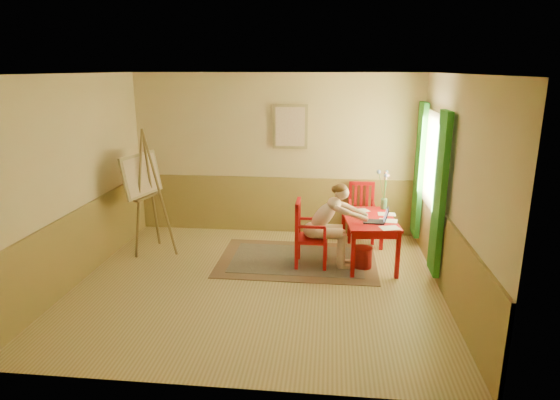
# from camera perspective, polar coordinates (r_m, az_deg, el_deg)

# --- Properties ---
(room) EXTENTS (5.04, 4.54, 2.84)m
(room) POSITION_cam_1_polar(r_m,az_deg,el_deg) (6.25, -2.81, 1.83)
(room) COLOR tan
(room) RESTS_ON ground
(wainscot) EXTENTS (5.00, 4.50, 1.00)m
(wainscot) POSITION_cam_1_polar(r_m,az_deg,el_deg) (7.26, -1.76, -3.62)
(wainscot) COLOR #9F8545
(wainscot) RESTS_ON room
(window) EXTENTS (0.12, 2.01, 2.20)m
(window) POSITION_cam_1_polar(r_m,az_deg,el_deg) (7.41, 17.40, 2.85)
(window) COLOR white
(window) RESTS_ON room
(wall_portrait) EXTENTS (0.60, 0.05, 0.76)m
(wall_portrait) POSITION_cam_1_polar(r_m,az_deg,el_deg) (8.29, 1.22, 8.71)
(wall_portrait) COLOR tan
(wall_portrait) RESTS_ON room
(rug) EXTENTS (2.41, 1.62, 0.02)m
(rug) POSITION_cam_1_polar(r_m,az_deg,el_deg) (7.46, 2.05, -7.13)
(rug) COLOR #8C7251
(rug) RESTS_ON room
(table) EXTENTS (0.84, 1.27, 0.72)m
(table) POSITION_cam_1_polar(r_m,az_deg,el_deg) (7.28, 10.57, -2.76)
(table) COLOR red
(table) RESTS_ON room
(chair_left) EXTENTS (0.47, 0.45, 1.01)m
(chair_left) POSITION_cam_1_polar(r_m,az_deg,el_deg) (7.11, 3.37, -4.02)
(chair_left) COLOR red
(chair_left) RESTS_ON room
(chair_back) EXTENTS (0.44, 0.46, 0.99)m
(chair_back) POSITION_cam_1_polar(r_m,az_deg,el_deg) (8.32, 9.62, -1.39)
(chair_back) COLOR red
(chair_back) RESTS_ON room
(figure) EXTENTS (0.94, 0.41, 1.28)m
(figure) POSITION_cam_1_polar(r_m,az_deg,el_deg) (7.04, 5.87, -2.56)
(figure) COLOR beige
(figure) RESTS_ON room
(laptop) EXTENTS (0.36, 0.23, 0.22)m
(laptop) POSITION_cam_1_polar(r_m,az_deg,el_deg) (7.04, 11.52, -2.28)
(laptop) COLOR #1E2338
(laptop) RESTS_ON table
(papers) EXTENTS (0.68, 1.08, 0.00)m
(papers) POSITION_cam_1_polar(r_m,az_deg,el_deg) (7.26, 11.88, -2.11)
(papers) COLOR white
(papers) RESTS_ON table
(vase) EXTENTS (0.22, 0.32, 0.62)m
(vase) POSITION_cam_1_polar(r_m,az_deg,el_deg) (7.69, 12.27, 1.04)
(vase) COLOR #3F724C
(vase) RESTS_ON table
(wastebasket) EXTENTS (0.35, 0.35, 0.31)m
(wastebasket) POSITION_cam_1_polar(r_m,az_deg,el_deg) (7.26, 9.73, -6.76)
(wastebasket) COLOR #A21D1A
(wastebasket) RESTS_ON room
(easel) EXTENTS (0.75, 0.89, 1.99)m
(easel) POSITION_cam_1_polar(r_m,az_deg,el_deg) (7.81, -15.88, 2.30)
(easel) COLOR olive
(easel) RESTS_ON room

